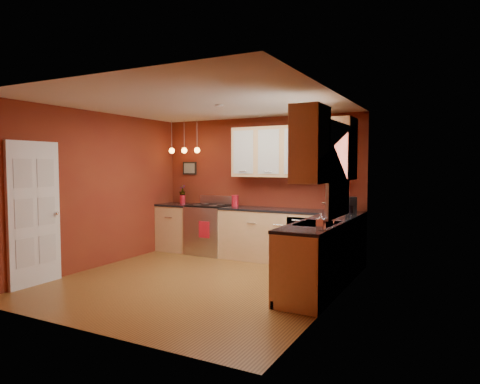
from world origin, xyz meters
The scene contains 27 objects.
floor centered at (0.00, 0.00, 0.00)m, with size 4.20×4.20×0.00m, color #96632B.
ceiling centered at (0.00, 0.00, 2.60)m, with size 4.00×4.20×0.02m, color beige.
wall_back centered at (0.00, 2.10, 1.30)m, with size 4.00×0.02×2.60m, color maroon.
wall_front centered at (0.00, -2.10, 1.30)m, with size 4.00×0.02×2.60m, color maroon.
wall_left centered at (-2.00, 0.00, 1.30)m, with size 0.02×4.20×2.60m, color maroon.
wall_right centered at (2.00, 0.00, 1.30)m, with size 0.02×4.20×2.60m, color maroon.
base_cabinets_back_left centered at (-1.65, 1.80, 0.45)m, with size 0.70×0.60×0.90m, color #E2AB79.
base_cabinets_back_right centered at (0.73, 1.80, 0.45)m, with size 2.54×0.60×0.90m, color #E2AB79.
base_cabinets_right centered at (1.70, 0.45, 0.45)m, with size 0.60×2.10×0.90m, color #E2AB79.
counter_back_left centered at (-1.65, 1.80, 0.92)m, with size 0.70×0.62×0.04m, color black.
counter_back_right centered at (0.73, 1.80, 0.92)m, with size 2.54×0.62×0.04m, color black.
counter_right centered at (1.70, 0.45, 0.92)m, with size 0.62×2.10×0.04m, color black.
gas_range centered at (-0.92, 1.80, 0.48)m, with size 0.76×0.64×1.11m.
dishwasher_front centered at (1.10, 1.51, 0.45)m, with size 0.60×0.02×0.80m, color #AEAEB3.
sink centered at (1.70, 0.30, 0.92)m, with size 0.50×0.70×0.33m.
window centered at (1.97, 0.30, 1.69)m, with size 0.06×1.02×1.22m.
door_left_wall centered at (-1.97, -1.20, 1.03)m, with size 0.12×0.82×2.05m.
upper_cabinets_back centered at (0.60, 1.93, 1.95)m, with size 2.00×0.35×0.90m, color #E2AB79.
upper_cabinets_right centered at (1.82, 0.32, 1.95)m, with size 0.35×1.95×0.90m, color #E2AB79.
wall_picture centered at (-1.55, 2.08, 1.65)m, with size 0.32×0.03×0.26m, color black.
pendant_lights centered at (-1.45, 1.75, 2.01)m, with size 0.71×0.11×0.66m.
red_canister centered at (-0.38, 1.87, 1.05)m, with size 0.14×0.14×0.21m.
red_vase centered at (-1.58, 1.85, 1.03)m, with size 0.11×0.11×0.17m, color #B51320.
flowers centered at (-1.58, 1.85, 1.20)m, with size 0.12×0.12×0.22m, color #B51320.
coffee_maker centered at (1.80, 1.80, 1.06)m, with size 0.21×0.21×0.26m.
soap_pump centered at (1.92, -0.25, 1.04)m, with size 0.09×0.09×0.20m, color white.
dish_towel centered at (-0.82, 1.47, 0.52)m, with size 0.23×0.02×0.31m, color #B51320.
Camera 1 is at (3.41, -5.18, 1.71)m, focal length 32.00 mm.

